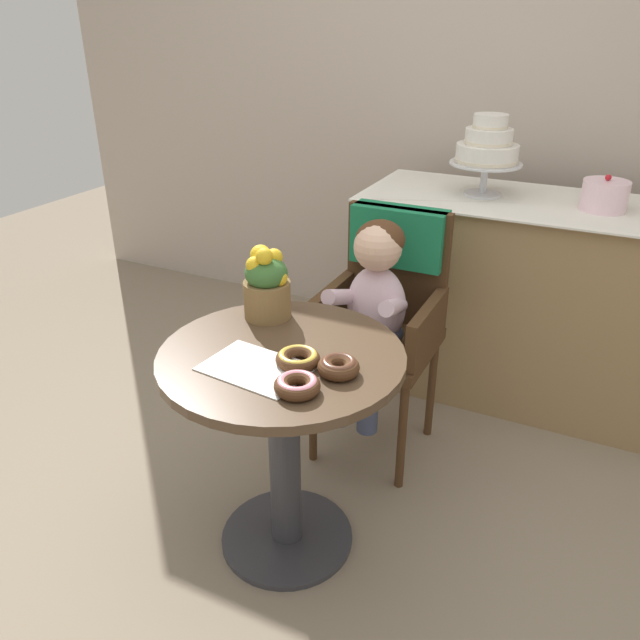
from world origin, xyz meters
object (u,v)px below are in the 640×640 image
object	(u,v)px
donut_front	(339,366)
donut_side	(297,385)
seated_child	(373,301)
round_layer_cake	(605,195)
wicker_chair	(388,294)
tiered_cake_stand	(488,148)
flower_vase	(267,284)
cafe_table	(283,414)
donut_mid	(298,358)

from	to	relation	value
donut_front	donut_side	world-z (taller)	donut_front
seated_child	round_layer_cake	distance (m)	1.03
wicker_chair	tiered_cake_stand	size ratio (longest dim) A/B	2.87
wicker_chair	donut_side	world-z (taller)	wicker_chair
seated_child	flower_vase	world-z (taller)	same
wicker_chair	round_layer_cake	distance (m)	0.94
flower_vase	round_layer_cake	xyz separation A→B (m)	(0.89, 1.09, 0.13)
cafe_table	donut_side	bearing A→B (deg)	-49.80
flower_vase	donut_mid	bearing A→B (deg)	-44.85
wicker_chair	round_layer_cake	xyz separation A→B (m)	(0.66, 0.59, 0.32)
seated_child	donut_mid	bearing A→B (deg)	-89.53
donut_mid	round_layer_cake	bearing A→B (deg)	63.44
donut_mid	donut_front	bearing A→B (deg)	1.43
donut_front	tiered_cake_stand	world-z (taller)	tiered_cake_stand
wicker_chair	flower_vase	world-z (taller)	flower_vase
wicker_chair	seated_child	distance (m)	0.16
donut_mid	round_layer_cake	world-z (taller)	round_layer_cake
donut_front	round_layer_cake	distance (m)	1.44
donut_front	flower_vase	size ratio (longest dim) A/B	0.48
donut_mid	seated_child	bearing A→B (deg)	90.47
cafe_table	round_layer_cake	bearing A→B (deg)	60.25
donut_mid	flower_vase	xyz separation A→B (m)	(-0.23, 0.23, 0.09)
donut_front	flower_vase	bearing A→B (deg)	147.32
tiered_cake_stand	cafe_table	bearing A→B (deg)	-101.18
seated_child	flower_vase	size ratio (longest dim) A/B	3.02
donut_side	seated_child	bearing A→B (deg)	95.66
cafe_table	round_layer_cake	size ratio (longest dim) A/B	4.09
donut_front	wicker_chair	bearing A→B (deg)	99.92
cafe_table	seated_child	distance (m)	0.57
cafe_table	wicker_chair	world-z (taller)	wicker_chair
wicker_chair	donut_front	bearing A→B (deg)	-81.28
cafe_table	donut_mid	size ratio (longest dim) A/B	5.77
wicker_chair	seated_child	bearing A→B (deg)	-91.20
cafe_table	donut_mid	bearing A→B (deg)	-26.99
wicker_chair	tiered_cake_stand	distance (m)	0.78
donut_mid	donut_side	world-z (taller)	donut_side
donut_mid	donut_side	bearing A→B (deg)	-62.77
donut_side	flower_vase	bearing A→B (deg)	129.75
donut_mid	donut_side	xyz separation A→B (m)	(0.06, -0.13, 0.00)
flower_vase	donut_front	bearing A→B (deg)	-32.68
wicker_chair	donut_side	bearing A→B (deg)	-86.56
donut_front	donut_mid	xyz separation A→B (m)	(-0.12, -0.00, -0.00)
seated_child	donut_mid	size ratio (longest dim) A/B	5.82
flower_vase	tiered_cake_stand	world-z (taller)	tiered_cake_stand
wicker_chair	seated_child	world-z (taller)	seated_child
tiered_cake_stand	wicker_chair	bearing A→B (deg)	-107.32
seated_child	donut_side	size ratio (longest dim) A/B	5.97
cafe_table	donut_front	distance (m)	0.31
donut_front	donut_side	size ratio (longest dim) A/B	0.95
donut_mid	donut_side	size ratio (longest dim) A/B	1.03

